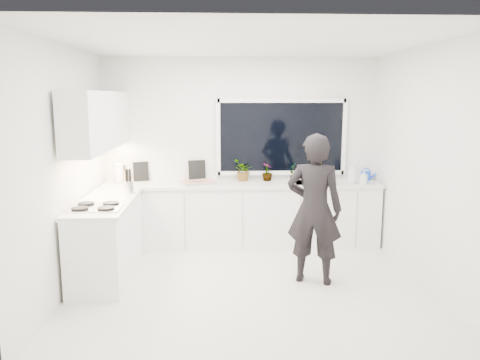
{
  "coord_description": "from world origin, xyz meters",
  "views": [
    {
      "loc": [
        -0.33,
        -5.11,
        2.13
      ],
      "look_at": [
        -0.07,
        0.4,
        1.15
      ],
      "focal_mm": 35.0,
      "sensor_mm": 36.0,
      "label": 1
    }
  ],
  "objects": [
    {
      "name": "faucet",
      "position": [
        1.05,
        1.65,
        1.03
      ],
      "size": [
        0.03,
        0.03,
        0.22
      ],
      "primitive_type": "cylinder",
      "color": "silver",
      "rests_on": "countertop_back"
    },
    {
      "name": "ceiling",
      "position": [
        0.0,
        0.0,
        2.71
      ],
      "size": [
        4.0,
        3.5,
        0.02
      ],
      "primitive_type": "cube",
      "color": "white",
      "rests_on": "wall_back"
    },
    {
      "name": "pizza_tray",
      "position": [
        -0.62,
        1.42,
        0.94
      ],
      "size": [
        0.57,
        0.5,
        0.03
      ],
      "primitive_type": "cube",
      "rotation": [
        0.0,
        0.0,
        0.4
      ],
      "color": "silver",
      "rests_on": "countertop_back"
    },
    {
      "name": "base_cabinets_left",
      "position": [
        -1.67,
        0.35,
        0.44
      ],
      "size": [
        0.58,
        1.6,
        0.88
      ],
      "primitive_type": "cube",
      "color": "white",
      "rests_on": "floor"
    },
    {
      "name": "countertop_left",
      "position": [
        -1.67,
        0.35,
        0.9
      ],
      "size": [
        0.62,
        1.6,
        0.04
      ],
      "primitive_type": "cube",
      "color": "silver",
      "rests_on": "base_cabinets_left"
    },
    {
      "name": "utensil_crock",
      "position": [
        -1.48,
        0.8,
        1.0
      ],
      "size": [
        0.17,
        0.17,
        0.16
      ],
      "primitive_type": "cylinder",
      "rotation": [
        0.0,
        0.0,
        -0.42
      ],
      "color": "silver",
      "rests_on": "countertop_left"
    },
    {
      "name": "base_cabinets_back",
      "position": [
        0.0,
        1.45,
        0.44
      ],
      "size": [
        3.92,
        0.58,
        0.88
      ],
      "primitive_type": "cube",
      "color": "white",
      "rests_on": "floor"
    },
    {
      "name": "floor",
      "position": [
        0.0,
        0.0,
        -0.01
      ],
      "size": [
        4.0,
        3.5,
        0.02
      ],
      "primitive_type": "cube",
      "color": "beige",
      "rests_on": "ground"
    },
    {
      "name": "wall_right",
      "position": [
        2.01,
        0.0,
        1.35
      ],
      "size": [
        0.02,
        3.5,
        2.7
      ],
      "primitive_type": "cube",
      "color": "white",
      "rests_on": "ground"
    },
    {
      "name": "watering_can",
      "position": [
        1.85,
        1.61,
        0.98
      ],
      "size": [
        0.19,
        0.19,
        0.13
      ],
      "primitive_type": "cylinder",
      "rotation": [
        0.0,
        0.0,
        -0.44
      ],
      "color": "blue",
      "rests_on": "countertop_back"
    },
    {
      "name": "wall_left",
      "position": [
        -2.01,
        0.0,
        1.35
      ],
      "size": [
        0.02,
        3.5,
        2.7
      ],
      "primitive_type": "cube",
      "color": "white",
      "rests_on": "ground"
    },
    {
      "name": "sink",
      "position": [
        1.05,
        1.45,
        0.87
      ],
      "size": [
        0.58,
        0.42,
        0.14
      ],
      "primitive_type": "cube",
      "color": "silver",
      "rests_on": "countertop_back"
    },
    {
      "name": "upper_cabinets",
      "position": [
        -1.79,
        0.7,
        1.85
      ],
      "size": [
        0.34,
        2.1,
        0.7
      ],
      "primitive_type": "cube",
      "color": "white",
      "rests_on": "wall_left"
    },
    {
      "name": "person",
      "position": [
        0.76,
        0.04,
        0.87
      ],
      "size": [
        0.73,
        0.6,
        1.74
      ],
      "primitive_type": "imported",
      "rotation": [
        0.0,
        0.0,
        2.82
      ],
      "color": "black",
      "rests_on": "floor"
    },
    {
      "name": "countertop_back",
      "position": [
        0.0,
        1.44,
        0.9
      ],
      "size": [
        3.94,
        0.62,
        0.04
      ],
      "primitive_type": "cube",
      "color": "silver",
      "rests_on": "base_cabinets_back"
    },
    {
      "name": "paper_towel_roll",
      "position": [
        -1.75,
        1.55,
        1.05
      ],
      "size": [
        0.13,
        0.13,
        0.26
      ],
      "primitive_type": "cylinder",
      "rotation": [
        0.0,
        0.0,
        -0.26
      ],
      "color": "white",
      "rests_on": "countertop_back"
    },
    {
      "name": "wall_back",
      "position": [
        0.0,
        1.76,
        1.35
      ],
      "size": [
        4.0,
        0.02,
        2.7
      ],
      "primitive_type": "cube",
      "color": "white",
      "rests_on": "ground"
    },
    {
      "name": "stovetop",
      "position": [
        -1.69,
        -0.0,
        0.94
      ],
      "size": [
        0.56,
        0.48,
        0.03
      ],
      "primitive_type": "cube",
      "color": "black",
      "rests_on": "countertop_left"
    },
    {
      "name": "pizza",
      "position": [
        -0.62,
        1.42,
        0.95
      ],
      "size": [
        0.51,
        0.45,
        0.01
      ],
      "primitive_type": "cube",
      "rotation": [
        0.0,
        0.0,
        0.4
      ],
      "color": "red",
      "rests_on": "pizza_tray"
    },
    {
      "name": "window",
      "position": [
        0.6,
        1.73,
        1.55
      ],
      "size": [
        1.8,
        0.02,
        1.0
      ],
      "primitive_type": "cube",
      "color": "black",
      "rests_on": "wall_back"
    },
    {
      "name": "soap_bottles",
      "position": [
        1.6,
        1.3,
        1.06
      ],
      "size": [
        0.3,
        0.15,
        0.31
      ],
      "color": "#D8BF66",
      "rests_on": "countertop_back"
    },
    {
      "name": "knife_block",
      "position": [
        -1.71,
        1.59,
        1.03
      ],
      "size": [
        0.15,
        0.12,
        0.22
      ],
      "primitive_type": "cube",
      "rotation": [
        0.0,
        0.0,
        0.18
      ],
      "color": "brown",
      "rests_on": "countertop_back"
    },
    {
      "name": "picture_frame_large",
      "position": [
        -1.46,
        1.69,
        1.06
      ],
      "size": [
        0.22,
        0.08,
        0.28
      ],
      "primitive_type": "cube",
      "rotation": [
        0.0,
        0.0,
        0.29
      ],
      "color": "black",
      "rests_on": "countertop_back"
    },
    {
      "name": "herb_plants",
      "position": [
        0.36,
        1.61,
        1.07
      ],
      "size": [
        1.45,
        0.35,
        0.31
      ],
      "color": "#26662D",
      "rests_on": "countertop_back"
    },
    {
      "name": "picture_frame_small",
      "position": [
        -0.64,
        1.69,
        1.07
      ],
      "size": [
        0.25,
        0.07,
        0.3
      ],
      "primitive_type": "cube",
      "rotation": [
        0.0,
        0.0,
        0.2
      ],
      "color": "black",
      "rests_on": "countertop_back"
    }
  ]
}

